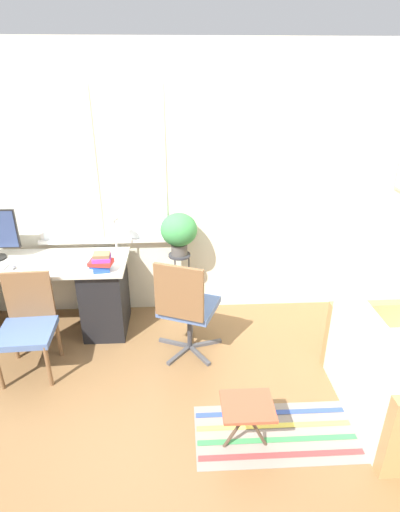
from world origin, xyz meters
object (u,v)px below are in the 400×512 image
at_px(desk_chair_wooden, 27,323).
at_px(couch_loveseat, 397,380).
at_px(desk_lamp, 115,226).
at_px(book_stack, 101,262).
at_px(plant_stand, 180,265).
at_px(potted_plant, 179,231).
at_px(office_chair_swivel, 186,306).
at_px(folding_stool, 247,409).
at_px(mouse, 14,267).

relative_size(desk_chair_wooden, couch_loveseat, 0.74).
distance_m(desk_lamp, couch_loveseat, 2.76).
bearing_deg(book_stack, plant_stand, 28.18).
xyz_separation_m(desk_chair_wooden, couch_loveseat, (2.95, -0.66, -0.17)).
bearing_deg(potted_plant, book_stack, -151.82).
relative_size(office_chair_swivel, folding_stool, 2.52).
bearing_deg(desk_chair_wooden, plant_stand, 26.76).
height_order(book_stack, couch_loveseat, book_stack).
relative_size(mouse, office_chair_swivel, 0.06).
distance_m(desk_chair_wooden, potted_plant, 1.60).
xyz_separation_m(mouse, office_chair_swivel, (1.57, -0.33, -0.27)).
relative_size(book_stack, plant_stand, 0.31).
height_order(mouse, couch_loveseat, couch_loveseat).
xyz_separation_m(book_stack, couch_loveseat, (2.35, -1.03, -0.57)).
bearing_deg(office_chair_swivel, mouse, 10.39).
xyz_separation_m(office_chair_swivel, plant_stand, (-0.05, 0.64, 0.10)).
bearing_deg(desk_lamp, mouse, -162.48).
xyz_separation_m(desk_chair_wooden, plant_stand, (1.31, 0.75, 0.16)).
xyz_separation_m(office_chair_swivel, potted_plant, (-0.05, 0.64, 0.47)).
height_order(plant_stand, potted_plant, potted_plant).
height_order(desk_chair_wooden, office_chair_swivel, office_chair_swivel).
relative_size(book_stack, couch_loveseat, 0.19).
relative_size(desk_lamp, office_chair_swivel, 0.42).
bearing_deg(potted_plant, office_chair_swivel, -85.41).
height_order(book_stack, potted_plant, potted_plant).
distance_m(mouse, potted_plant, 1.57).
bearing_deg(plant_stand, book_stack, -151.82).
distance_m(desk_lamp, folding_stool, 2.10).
distance_m(couch_loveseat, potted_plant, 2.27).
distance_m(office_chair_swivel, couch_loveseat, 1.78).
bearing_deg(potted_plant, desk_lamp, -177.34).
relative_size(office_chair_swivel, potted_plant, 2.29).
relative_size(desk_lamp, couch_loveseat, 0.35).
bearing_deg(potted_plant, folding_stool, -75.37).
distance_m(desk_chair_wooden, office_chair_swivel, 1.37).
height_order(book_stack, desk_chair_wooden, book_stack).
distance_m(mouse, plant_stand, 1.56).
bearing_deg(book_stack, folding_stool, -48.80).
xyz_separation_m(plant_stand, potted_plant, (0.00, 0.00, 0.37)).
xyz_separation_m(mouse, couch_loveseat, (3.16, -1.09, -0.50)).
bearing_deg(folding_stool, potted_plant, 104.63).
bearing_deg(potted_plant, mouse, -168.35).
height_order(mouse, folding_stool, mouse).
height_order(office_chair_swivel, folding_stool, office_chair_swivel).
distance_m(mouse, folding_stool, 2.44).
bearing_deg(desk_lamp, folding_stool, -57.48).
bearing_deg(folding_stool, book_stack, 131.20).
bearing_deg(couch_loveseat, book_stack, 66.38).
relative_size(book_stack, desk_chair_wooden, 0.26).
height_order(book_stack, folding_stool, book_stack).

